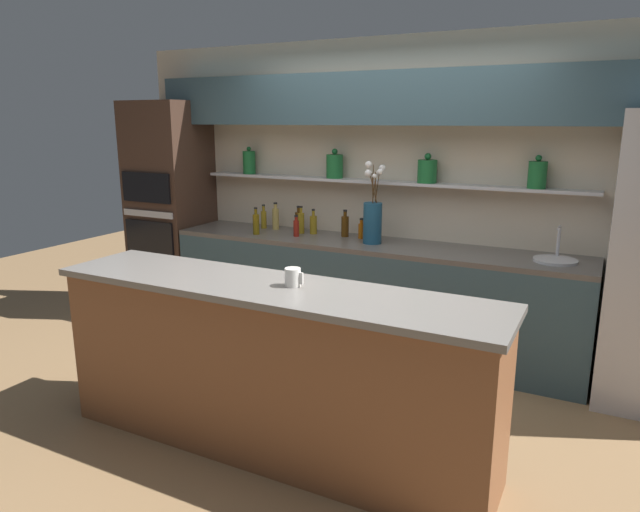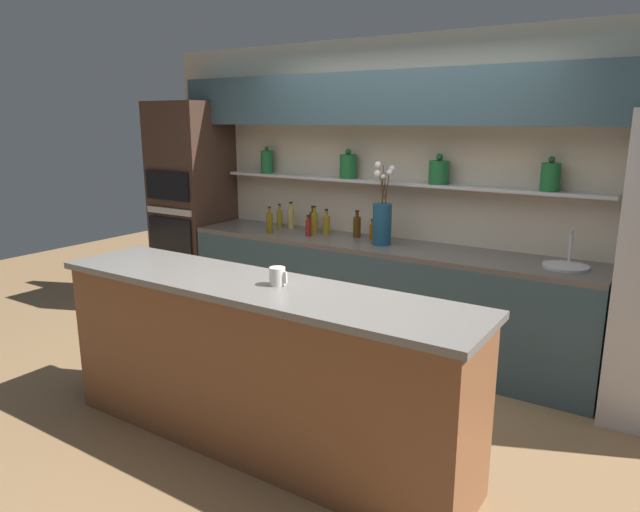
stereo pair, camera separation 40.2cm
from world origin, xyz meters
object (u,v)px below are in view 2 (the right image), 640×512
object	(u,v)px
bottle_spirit_0	(357,226)
bottle_oil_7	(314,222)
flower_vase	(382,219)
coffee_mug	(278,276)
bottle_oil_2	(270,222)
bottle_spirit_8	(313,220)
sink_fixture	(566,264)
oven_tower	(192,207)
bottle_oil_4	(326,224)
bottle_oil_5	(280,218)
bottle_spirit_3	(291,217)
bottle_sauce_1	(308,227)
bottle_sauce_6	(373,231)

from	to	relation	value
bottle_spirit_0	bottle_oil_7	distance (m)	0.42
flower_vase	coffee_mug	bearing A→B (deg)	-82.93
flower_vase	bottle_oil_2	world-z (taller)	flower_vase
bottle_spirit_0	bottle_spirit_8	distance (m)	0.50
sink_fixture	coffee_mug	world-z (taller)	sink_fixture
oven_tower	bottle_oil_4	bearing A→B (deg)	4.26
sink_fixture	bottle_oil_5	bearing A→B (deg)	177.07
coffee_mug	bottle_spirit_0	bearing A→B (deg)	106.05
bottle_spirit_3	bottle_oil_5	xyz separation A→B (m)	(-0.13, -0.00, -0.01)
bottle_sauce_1	bottle_spirit_0	bearing A→B (deg)	26.43
bottle_spirit_3	bottle_spirit_8	world-z (taller)	bottle_spirit_3
bottle_sauce_6	bottle_spirit_8	distance (m)	0.66
bottle_oil_7	bottle_oil_4	bearing A→B (deg)	12.82
oven_tower	bottle_oil_5	size ratio (longest dim) A/B	9.29
bottle_sauce_6	bottle_oil_7	world-z (taller)	bottle_oil_7
bottle_sauce_1	bottle_oil_2	bearing A→B (deg)	-167.20
flower_vase	bottle_oil_4	world-z (taller)	flower_vase
sink_fixture	bottle_spirit_8	world-z (taller)	sink_fixture
oven_tower	bottle_sauce_1	bearing A→B (deg)	-2.09
bottle_spirit_8	bottle_sauce_1	bearing A→B (deg)	-65.36
bottle_sauce_6	oven_tower	bearing A→B (deg)	-176.55
oven_tower	bottle_oil_5	xyz separation A→B (m)	(1.01, 0.14, -0.04)
bottle_sauce_6	bottle_spirit_8	world-z (taller)	bottle_spirit_8
bottle_oil_7	flower_vase	bearing A→B (deg)	-7.97
bottle_oil_5	bottle_oil_4	bearing A→B (deg)	-2.98
bottle_oil_2	bottle_sauce_1	bearing A→B (deg)	12.80
sink_fixture	bottle_sauce_6	bearing A→B (deg)	176.02
oven_tower	bottle_spirit_0	world-z (taller)	oven_tower
flower_vase	bottle_oil_4	xyz separation A→B (m)	(-0.62, 0.13, -0.12)
oven_tower	bottle_oil_7	distance (m)	1.45
bottle_sauce_6	bottle_oil_7	distance (m)	0.58
oven_tower	bottle_sauce_1	xyz separation A→B (m)	(1.48, -0.05, -0.05)
bottle_spirit_3	bottle_sauce_1	bearing A→B (deg)	-30.99
coffee_mug	bottle_oil_4	bearing A→B (deg)	114.62
bottle_spirit_0	coffee_mug	bearing A→B (deg)	-73.95
bottle_spirit_3	flower_vase	bearing A→B (deg)	-8.77
sink_fixture	bottle_oil_2	bearing A→B (deg)	-176.58
coffee_mug	bottle_oil_2	bearing A→B (deg)	129.32
sink_fixture	bottle_oil_2	xyz separation A→B (m)	(-2.50, -0.15, 0.08)
sink_fixture	bottle_oil_4	size ratio (longest dim) A/B	1.37
oven_tower	bottle_spirit_3	size ratio (longest dim) A/B	8.28
bottle_spirit_0	bottle_sauce_6	xyz separation A→B (m)	(0.16, -0.02, -0.02)
sink_fixture	bottle_oil_4	distance (m)	2.05
oven_tower	bottle_spirit_8	world-z (taller)	oven_tower
sink_fixture	bottle_sauce_1	world-z (taller)	sink_fixture
bottle_oil_2	bottle_spirit_8	distance (m)	0.41
bottle_oil_5	bottle_spirit_8	bearing A→B (deg)	6.28
sink_fixture	bottle_oil_7	bearing A→B (deg)	177.92
bottle_sauce_6	bottle_oil_4	bearing A→B (deg)	-179.26
bottle_oil_2	bottle_spirit_8	world-z (taller)	bottle_oil_2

